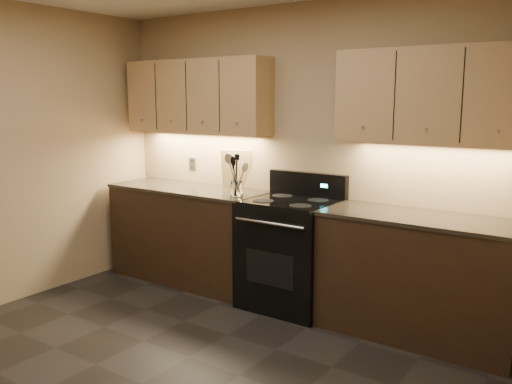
# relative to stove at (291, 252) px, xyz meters

# --- Properties ---
(floor) EXTENTS (4.00, 4.00, 0.00)m
(floor) POSITION_rel_stove_xyz_m (-0.08, -1.68, -0.48)
(floor) COLOR black
(floor) RESTS_ON ground
(wall_back) EXTENTS (4.00, 0.04, 2.60)m
(wall_back) POSITION_rel_stove_xyz_m (-0.08, 0.32, 0.82)
(wall_back) COLOR tan
(wall_back) RESTS_ON ground
(wall_right) EXTENTS (0.04, 4.00, 2.60)m
(wall_right) POSITION_rel_stove_xyz_m (1.92, -1.68, 0.82)
(wall_right) COLOR tan
(wall_right) RESTS_ON ground
(counter_left) EXTENTS (1.62, 0.62, 0.93)m
(counter_left) POSITION_rel_stove_xyz_m (-1.18, 0.02, -0.01)
(counter_left) COLOR black
(counter_left) RESTS_ON ground
(counter_right) EXTENTS (1.46, 0.62, 0.93)m
(counter_right) POSITION_rel_stove_xyz_m (1.10, 0.02, -0.01)
(counter_right) COLOR black
(counter_right) RESTS_ON ground
(stove) EXTENTS (0.76, 0.68, 1.14)m
(stove) POSITION_rel_stove_xyz_m (0.00, 0.00, 0.00)
(stove) COLOR black
(stove) RESTS_ON ground
(upper_cab_left) EXTENTS (1.60, 0.30, 0.70)m
(upper_cab_left) POSITION_rel_stove_xyz_m (-1.18, 0.17, 1.32)
(upper_cab_left) COLOR tan
(upper_cab_left) RESTS_ON wall_back
(upper_cab_right) EXTENTS (1.44, 0.30, 0.70)m
(upper_cab_right) POSITION_rel_stove_xyz_m (1.10, 0.17, 1.32)
(upper_cab_right) COLOR tan
(upper_cab_right) RESTS_ON wall_back
(outlet_plate) EXTENTS (0.08, 0.01, 0.12)m
(outlet_plate) POSITION_rel_stove_xyz_m (-1.38, 0.31, 0.64)
(outlet_plate) COLOR #B2B5BA
(outlet_plate) RESTS_ON wall_back
(utensil_crock) EXTENTS (0.14, 0.14, 0.14)m
(utensil_crock) POSITION_rel_stove_xyz_m (-0.50, -0.11, 0.52)
(utensil_crock) COLOR white
(utensil_crock) RESTS_ON counter_left
(cutting_board) EXTENTS (0.31, 0.18, 0.37)m
(cutting_board) POSITION_rel_stove_xyz_m (-0.79, 0.28, 0.64)
(cutting_board) COLOR #D7B373
(cutting_board) RESTS_ON counter_left
(wooden_spoon) EXTENTS (0.15, 0.13, 0.30)m
(wooden_spoon) POSITION_rel_stove_xyz_m (-0.52, -0.11, 0.61)
(wooden_spoon) COLOR #D7B373
(wooden_spoon) RESTS_ON utensil_crock
(black_spoon) EXTENTS (0.08, 0.11, 0.34)m
(black_spoon) POSITION_rel_stove_xyz_m (-0.51, -0.09, 0.63)
(black_spoon) COLOR black
(black_spoon) RESTS_ON utensil_crock
(black_turner) EXTENTS (0.11, 0.14, 0.38)m
(black_turner) POSITION_rel_stove_xyz_m (-0.50, -0.12, 0.65)
(black_turner) COLOR black
(black_turner) RESTS_ON utensil_crock
(steel_spatula) EXTENTS (0.19, 0.13, 0.37)m
(steel_spatula) POSITION_rel_stove_xyz_m (-0.46, -0.11, 0.64)
(steel_spatula) COLOR silver
(steel_spatula) RESTS_ON utensil_crock
(steel_skimmer) EXTENTS (0.20, 0.10, 0.37)m
(steel_skimmer) POSITION_rel_stove_xyz_m (-0.47, -0.12, 0.64)
(steel_skimmer) COLOR silver
(steel_skimmer) RESTS_ON utensil_crock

